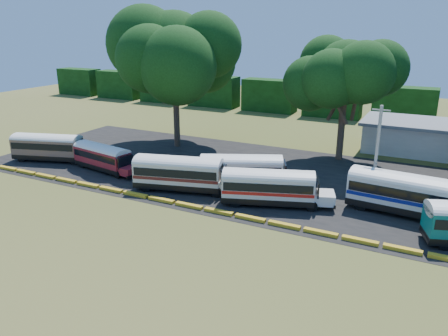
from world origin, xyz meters
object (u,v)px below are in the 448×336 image
at_px(bus_red, 103,156).
at_px(bus_white_red, 271,185).
at_px(tree_west, 174,50).
at_px(bus_cream_west, 181,172).
at_px(bus_beige, 49,146).

height_order(bus_red, bus_white_red, bus_white_red).
bearing_deg(tree_west, bus_red, -97.32).
bearing_deg(bus_white_red, bus_red, 158.58).
distance_m(bus_red, bus_cream_west, 11.19).
xyz_separation_m(bus_beige, bus_white_red, (28.66, -0.87, -0.01)).
bearing_deg(bus_white_red, bus_beige, 159.35).
relative_size(bus_white_red, tree_west, 0.59).
xyz_separation_m(bus_beige, bus_cream_west, (19.48, -1.42, 0.08)).
xyz_separation_m(bus_beige, bus_red, (8.38, 0.02, -0.18)).
xyz_separation_m(bus_beige, tree_west, (10.01, 12.72, 10.71)).
bearing_deg(bus_cream_west, bus_white_red, -11.45).
xyz_separation_m(bus_white_red, tree_west, (-18.65, 13.58, 10.73)).
relative_size(bus_cream_west, bus_white_red, 1.05).
xyz_separation_m(bus_red, bus_white_red, (20.28, -0.89, 0.17)).
distance_m(bus_cream_west, bus_white_red, 9.20).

